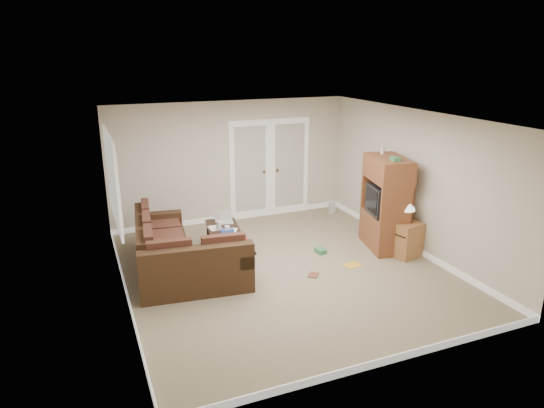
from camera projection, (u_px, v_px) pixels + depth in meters
name	position (u px, v px, depth m)	size (l,w,h in m)	color
floor	(284.00, 270.00, 7.96)	(5.50, 5.50, 0.00)	gray
ceiling	(285.00, 117.00, 7.20)	(5.00, 5.50, 0.02)	silver
wall_left	(119.00, 217.00, 6.68)	(0.02, 5.50, 2.50)	beige
wall_right	(415.00, 182.00, 8.48)	(0.02, 5.50, 2.50)	beige
wall_back	(231.00, 162.00, 10.00)	(5.00, 0.02, 2.50)	beige
wall_front	(388.00, 267.00, 5.15)	(5.00, 0.02, 2.50)	beige
baseboards	(284.00, 268.00, 7.94)	(5.00, 5.50, 0.10)	white
french_doors	(270.00, 169.00, 10.34)	(1.80, 0.05, 2.13)	white
window_left	(113.00, 179.00, 7.48)	(0.05, 1.92, 1.42)	white
sectional_sofa	(176.00, 256.00, 7.77)	(1.77, 2.70, 0.78)	#3E2817
coffee_table	(224.00, 239.00, 8.64)	(0.70, 1.16, 0.74)	black
tv_armoire	(386.00, 203.00, 8.66)	(0.80, 1.15, 1.80)	brown
side_cabinet	(405.00, 236.00, 8.44)	(0.57, 0.57, 1.00)	#AB703E
space_heater	(332.00, 207.00, 10.70)	(0.11, 0.09, 0.28)	silver
floor_magazine	(352.00, 265.00, 8.15)	(0.29, 0.23, 0.01)	gold
floor_greenbox	(321.00, 251.00, 8.63)	(0.15, 0.20, 0.08)	#397F4B
floor_book	(309.00, 274.00, 7.79)	(0.15, 0.21, 0.02)	brown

